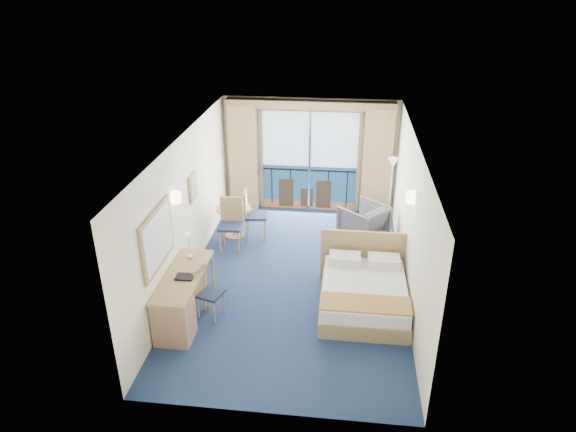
{
  "coord_description": "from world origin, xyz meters",
  "views": [
    {
      "loc": [
        0.81,
        -8.14,
        5.24
      ],
      "look_at": [
        -0.16,
        0.2,
        1.23
      ],
      "focal_mm": 32.0,
      "sensor_mm": 36.0,
      "label": 1
    }
  ],
  "objects_px": {
    "table_chair_a": "(252,212)",
    "table_chair_b": "(231,220)",
    "desk_chair": "(206,289)",
    "bed": "(364,292)",
    "nightstand": "(389,254)",
    "round_table": "(234,214)",
    "floor_lamp": "(392,177)",
    "armchair": "(363,222)",
    "desk": "(176,310)"
  },
  "relations": [
    {
      "from": "nightstand",
      "to": "armchair",
      "type": "height_order",
      "value": "armchair"
    },
    {
      "from": "nightstand",
      "to": "desk",
      "type": "height_order",
      "value": "desk"
    },
    {
      "from": "desk_chair",
      "to": "round_table",
      "type": "xyz_separation_m",
      "value": [
        -0.14,
        2.84,
        0.02
      ]
    },
    {
      "from": "armchair",
      "to": "desk",
      "type": "xyz_separation_m",
      "value": [
        -2.97,
        -3.61,
        0.06
      ]
    },
    {
      "from": "desk",
      "to": "table_chair_a",
      "type": "relative_size",
      "value": 1.61
    },
    {
      "from": "nightstand",
      "to": "desk",
      "type": "distance_m",
      "value": 4.27
    },
    {
      "from": "armchair",
      "to": "nightstand",
      "type": "bearing_deg",
      "value": 64.22
    },
    {
      "from": "floor_lamp",
      "to": "nightstand",
      "type": "bearing_deg",
      "value": -92.08
    },
    {
      "from": "armchair",
      "to": "round_table",
      "type": "bearing_deg",
      "value": -45.52
    },
    {
      "from": "desk",
      "to": "table_chair_a",
      "type": "xyz_separation_m",
      "value": [
        0.59,
        3.4,
        0.16
      ]
    },
    {
      "from": "armchair",
      "to": "table_chair_b",
      "type": "relative_size",
      "value": 0.8
    },
    {
      "from": "round_table",
      "to": "table_chair_a",
      "type": "relative_size",
      "value": 0.7
    },
    {
      "from": "bed",
      "to": "table_chair_b",
      "type": "xyz_separation_m",
      "value": [
        -2.7,
        1.82,
        0.33
      ]
    },
    {
      "from": "table_chair_b",
      "to": "floor_lamp",
      "type": "bearing_deg",
      "value": 15.19
    },
    {
      "from": "table_chair_b",
      "to": "round_table",
      "type": "bearing_deg",
      "value": 93.25
    },
    {
      "from": "bed",
      "to": "round_table",
      "type": "bearing_deg",
      "value": 140.04
    },
    {
      "from": "floor_lamp",
      "to": "table_chair_b",
      "type": "distance_m",
      "value": 3.5
    },
    {
      "from": "floor_lamp",
      "to": "desk_chair",
      "type": "height_order",
      "value": "floor_lamp"
    },
    {
      "from": "desk",
      "to": "armchair",
      "type": "bearing_deg",
      "value": 50.55
    },
    {
      "from": "bed",
      "to": "desk",
      "type": "relative_size",
      "value": 1.1
    },
    {
      "from": "armchair",
      "to": "floor_lamp",
      "type": "bearing_deg",
      "value": 162.42
    },
    {
      "from": "nightstand",
      "to": "floor_lamp",
      "type": "xyz_separation_m",
      "value": [
        0.05,
        1.46,
        1.04
      ]
    },
    {
      "from": "floor_lamp",
      "to": "armchair",
      "type": "bearing_deg",
      "value": -147.89
    },
    {
      "from": "desk_chair",
      "to": "table_chair_b",
      "type": "xyz_separation_m",
      "value": [
        -0.09,
        2.36,
        0.11
      ]
    },
    {
      "from": "floor_lamp",
      "to": "round_table",
      "type": "relative_size",
      "value": 2.3
    },
    {
      "from": "armchair",
      "to": "desk",
      "type": "bearing_deg",
      "value": 0.85
    },
    {
      "from": "table_chair_a",
      "to": "table_chair_b",
      "type": "xyz_separation_m",
      "value": [
        -0.34,
        -0.48,
        0.0
      ]
    },
    {
      "from": "bed",
      "to": "desk_chair",
      "type": "xyz_separation_m",
      "value": [
        -2.61,
        -0.53,
        0.22
      ]
    },
    {
      "from": "desk",
      "to": "bed",
      "type": "bearing_deg",
      "value": 20.48
    },
    {
      "from": "floor_lamp",
      "to": "table_chair_a",
      "type": "relative_size",
      "value": 1.62
    },
    {
      "from": "nightstand",
      "to": "desk",
      "type": "relative_size",
      "value": 0.32
    },
    {
      "from": "nightstand",
      "to": "table_chair_a",
      "type": "xyz_separation_m",
      "value": [
        -2.87,
        0.91,
        0.33
      ]
    },
    {
      "from": "desk_chair",
      "to": "bed",
      "type": "bearing_deg",
      "value": -61.29
    },
    {
      "from": "nightstand",
      "to": "table_chair_b",
      "type": "distance_m",
      "value": 3.27
    },
    {
      "from": "floor_lamp",
      "to": "desk_chair",
      "type": "bearing_deg",
      "value": -133.23
    },
    {
      "from": "desk",
      "to": "round_table",
      "type": "xyz_separation_m",
      "value": [
        0.2,
        3.41,
        0.07
      ]
    },
    {
      "from": "floor_lamp",
      "to": "round_table",
      "type": "height_order",
      "value": "floor_lamp"
    },
    {
      "from": "bed",
      "to": "round_table",
      "type": "xyz_separation_m",
      "value": [
        -2.75,
        2.3,
        0.24
      ]
    },
    {
      "from": "nightstand",
      "to": "table_chair_a",
      "type": "relative_size",
      "value": 0.52
    },
    {
      "from": "bed",
      "to": "round_table",
      "type": "relative_size",
      "value": 2.5
    },
    {
      "from": "armchair",
      "to": "desk",
      "type": "relative_size",
      "value": 0.5
    },
    {
      "from": "armchair",
      "to": "table_chair_b",
      "type": "distance_m",
      "value": 2.82
    },
    {
      "from": "armchair",
      "to": "floor_lamp",
      "type": "distance_m",
      "value": 1.13
    },
    {
      "from": "round_table",
      "to": "bed",
      "type": "bearing_deg",
      "value": -39.96
    },
    {
      "from": "table_chair_a",
      "to": "armchair",
      "type": "bearing_deg",
      "value": -92.31
    },
    {
      "from": "floor_lamp",
      "to": "desk",
      "type": "bearing_deg",
      "value": -131.67
    },
    {
      "from": "nightstand",
      "to": "floor_lamp",
      "type": "bearing_deg",
      "value": 87.92
    },
    {
      "from": "nightstand",
      "to": "bed",
      "type": "bearing_deg",
      "value": -110.31
    },
    {
      "from": "armchair",
      "to": "table_chair_a",
      "type": "bearing_deg",
      "value": -44.73
    },
    {
      "from": "nightstand",
      "to": "table_chair_a",
      "type": "bearing_deg",
      "value": 162.49
    }
  ]
}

